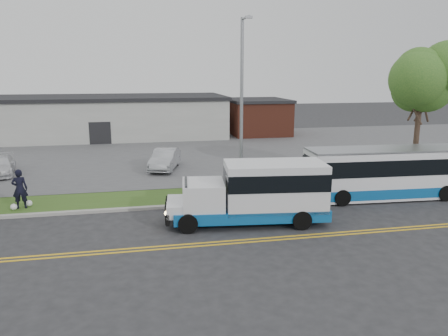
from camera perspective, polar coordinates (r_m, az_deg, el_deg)
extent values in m
plane|color=#28282B|center=(21.67, -3.80, -5.92)|extent=(140.00, 140.00, 0.00)
cube|color=gold|center=(18.10, -2.12, -9.70)|extent=(70.00, 0.12, 0.01)
cube|color=gold|center=(17.82, -1.95, -10.06)|extent=(70.00, 0.12, 0.01)
cube|color=#9E9B93|center=(22.69, -4.18, -4.88)|extent=(80.00, 0.30, 0.15)
cube|color=#39531B|center=(24.40, -4.72, -3.69)|extent=(80.00, 3.30, 0.10)
cube|color=#4C4C4F|center=(38.09, -7.28, 2.14)|extent=(80.00, 25.00, 0.10)
cube|color=#9E9E99|center=(47.75, -15.52, 6.24)|extent=(25.00, 10.00, 4.00)
cube|color=black|center=(47.57, -15.67, 8.84)|extent=(25.40, 10.40, 0.35)
cube|color=black|center=(42.95, -15.87, 4.35)|extent=(2.00, 0.15, 2.20)
cube|color=brown|center=(48.49, 4.37, 6.51)|extent=(6.00, 7.00, 3.60)
cube|color=black|center=(48.32, 4.41, 8.81)|extent=(6.30, 7.30, 0.30)
cylinder|color=#32241B|center=(29.06, 23.75, 2.81)|extent=(0.32, 0.32, 4.76)
ellipsoid|color=#2B5C20|center=(28.74, 24.41, 10.18)|extent=(5.20, 5.20, 4.42)
cylinder|color=gray|center=(23.96, 2.30, 7.73)|extent=(0.18, 0.18, 9.50)
cylinder|color=gray|center=(23.35, 2.84, 19.03)|extent=(0.12, 1.40, 0.12)
cube|color=gray|center=(22.72, 3.27, 19.08)|extent=(0.35, 0.18, 0.12)
cube|color=#0D5395|center=(20.21, 3.41, -5.61)|extent=(7.17, 3.10, 0.51)
cube|color=silver|center=(20.08, 6.63, -2.31)|extent=(4.73, 2.83, 2.15)
cube|color=black|center=(19.99, 6.66, -1.31)|extent=(4.75, 2.87, 0.77)
cube|color=silver|center=(19.77, -2.73, -3.54)|extent=(2.07, 2.39, 1.23)
cube|color=black|center=(19.70, -4.97, -3.02)|extent=(0.31, 1.94, 0.92)
cube|color=silver|center=(19.91, -5.96, -5.02)|extent=(1.25, 2.19, 0.56)
cube|color=black|center=(20.02, -7.26, -5.88)|extent=(0.38, 2.10, 0.51)
sphere|color=#FFD88C|center=(19.21, -7.51, -5.88)|extent=(0.23, 0.23, 0.20)
sphere|color=#FFD88C|center=(20.67, -7.36, -4.54)|extent=(0.23, 0.23, 0.20)
cylinder|color=black|center=(19.00, -4.72, -7.26)|extent=(0.88, 0.38, 0.86)
cylinder|color=black|center=(21.09, -4.79, -5.24)|extent=(0.88, 0.38, 0.86)
cylinder|color=black|center=(19.67, 10.13, -6.73)|extent=(0.88, 0.38, 0.86)
cylinder|color=black|center=(21.69, 8.61, -4.83)|extent=(0.88, 0.38, 0.86)
cube|color=white|center=(25.77, 21.54, -0.57)|extent=(10.03, 2.75, 2.62)
cube|color=#0D5395|center=(25.97, 21.38, -2.51)|extent=(10.04, 2.77, 0.54)
cube|color=black|center=(25.67, 21.62, 0.51)|extent=(10.06, 2.79, 0.86)
cube|color=black|center=(23.63, 11.22, -0.27)|extent=(0.19, 2.08, 1.44)
cube|color=black|center=(23.93, 10.94, -3.33)|extent=(0.22, 2.26, 0.45)
cube|color=gray|center=(25.52, 21.77, 2.33)|extent=(10.03, 2.75, 0.11)
cylinder|color=black|center=(23.50, 15.18, -3.76)|extent=(0.88, 0.33, 0.87)
cylinder|color=black|center=(25.39, 13.26, -2.45)|extent=(0.88, 0.33, 0.87)
cylinder|color=black|center=(26.39, 26.94, -2.94)|extent=(0.88, 0.33, 0.87)
cylinder|color=black|center=(28.08, 24.46, -1.83)|extent=(0.88, 0.33, 0.87)
cylinder|color=black|center=(28.94, 27.01, -1.68)|extent=(0.88, 0.33, 0.87)
imported|color=black|center=(24.08, -25.12, -2.48)|extent=(0.78, 0.55, 2.01)
imported|color=#A3A5AA|center=(30.92, -7.72, 1.17)|extent=(2.68, 4.62, 1.44)
imported|color=silver|center=(32.64, -27.22, 0.28)|extent=(2.41, 4.44, 1.22)
sphere|color=white|center=(24.14, -25.76, -4.60)|extent=(0.32, 0.32, 0.32)
sphere|color=white|center=(24.46, -24.12, -4.22)|extent=(0.32, 0.32, 0.32)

